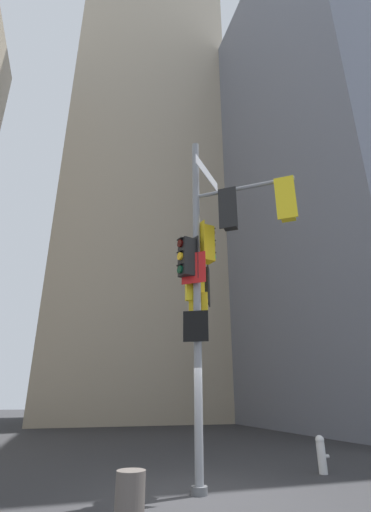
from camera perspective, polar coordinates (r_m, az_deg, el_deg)
The scene contains 6 objects.
ground at distance 8.93m, azimuth 2.21°, elevation -33.38°, with size 120.00×120.00×0.00m, color #2D2D30.
building_tower_right at distance 33.26m, azimuth 25.29°, elevation 12.52°, with size 16.48×16.48×38.46m, color slate.
building_mid_block at distance 43.28m, azimuth -7.29°, elevation 14.39°, with size 15.25×15.25×53.94m, color tan.
signal_pole_assembly at distance 9.36m, azimuth 3.93°, elevation -1.43°, with size 2.65×3.93×8.76m.
fire_hydrant at distance 11.57m, azimuth 20.53°, elevation -27.00°, with size 0.33×0.23×0.92m.
trash_bin at distance 6.65m, azimuth -8.75°, elevation -33.78°, with size 0.45×0.45×0.82m, color #59514C.
Camera 1 is at (-2.86, -8.25, 1.88)m, focal length 25.51 mm.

